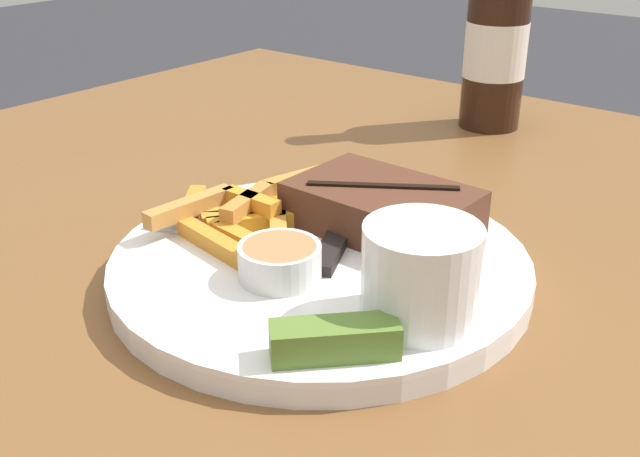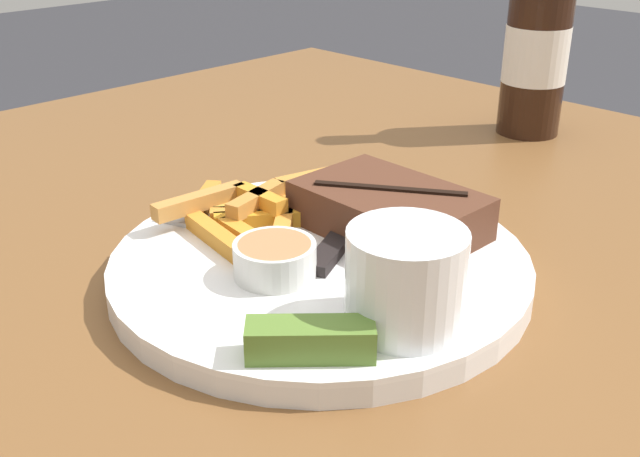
# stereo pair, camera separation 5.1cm
# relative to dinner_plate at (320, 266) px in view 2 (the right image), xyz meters

# --- Properties ---
(dining_table) EXTENTS (1.12, 1.08, 0.77)m
(dining_table) POSITION_rel_dinner_plate_xyz_m (0.00, 0.00, -0.10)
(dining_table) COLOR brown
(dining_table) RESTS_ON ground_plane
(dinner_plate) EXTENTS (0.29, 0.29, 0.02)m
(dinner_plate) POSITION_rel_dinner_plate_xyz_m (0.00, 0.00, 0.00)
(dinner_plate) COLOR white
(dinner_plate) RESTS_ON dining_table
(steak_portion) EXTENTS (0.13, 0.09, 0.03)m
(steak_portion) POSITION_rel_dinner_plate_xyz_m (0.01, 0.06, 0.03)
(steak_portion) COLOR #512D1E
(steak_portion) RESTS_ON dinner_plate
(fries_pile) EXTENTS (0.13, 0.16, 0.02)m
(fries_pile) POSITION_rel_dinner_plate_xyz_m (-0.07, 0.00, 0.02)
(fries_pile) COLOR gold
(fries_pile) RESTS_ON dinner_plate
(coleslaw_cup) EXTENTS (0.07, 0.07, 0.06)m
(coleslaw_cup) POSITION_rel_dinner_plate_xyz_m (0.10, -0.03, 0.04)
(coleslaw_cup) COLOR white
(coleslaw_cup) RESTS_ON dinner_plate
(dipping_sauce_cup) EXTENTS (0.05, 0.05, 0.02)m
(dipping_sauce_cup) POSITION_rel_dinner_plate_xyz_m (-0.00, -0.04, 0.02)
(dipping_sauce_cup) COLOR silver
(dipping_sauce_cup) RESTS_ON dinner_plate
(pickle_spear) EXTENTS (0.06, 0.07, 0.02)m
(pickle_spear) POSITION_rel_dinner_plate_xyz_m (0.08, -0.09, 0.02)
(pickle_spear) COLOR #567A2D
(pickle_spear) RESTS_ON dinner_plate
(fork_utensil) EXTENTS (0.13, 0.05, 0.00)m
(fork_utensil) POSITION_rel_dinner_plate_xyz_m (-0.07, -0.02, 0.01)
(fork_utensil) COLOR #B7B7BC
(fork_utensil) RESTS_ON dinner_plate
(knife_utensil) EXTENTS (0.08, 0.16, 0.01)m
(knife_utensil) POSITION_rel_dinner_plate_xyz_m (-0.01, 0.03, 0.01)
(knife_utensil) COLOR #B7B7BC
(knife_utensil) RESTS_ON dinner_plate
(beer_bottle) EXTENTS (0.07, 0.07, 0.25)m
(beer_bottle) POSITION_rel_dinner_plate_xyz_m (-0.07, 0.39, 0.08)
(beer_bottle) COLOR black
(beer_bottle) RESTS_ON dining_table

